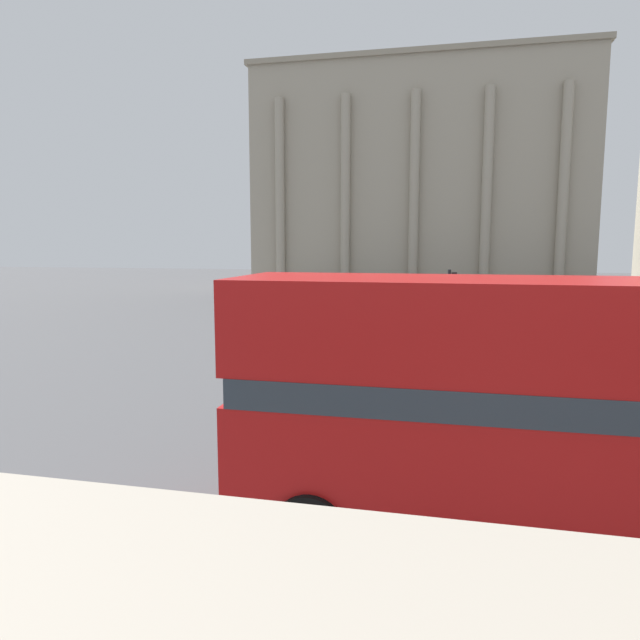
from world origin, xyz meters
TOP-DOWN VIEW (x-y plane):
  - double_decker_bus at (1.25, 6.29)m, footprint 11.33×2.66m
  - plaza_building_left at (-4.55, 58.05)m, footprint 33.03×12.43m
  - traffic_light_near at (-3.45, 11.40)m, footprint 0.42×0.24m
  - traffic_light_mid at (-1.07, 19.79)m, footprint 0.42×0.24m
  - pedestrian_red at (-5.39, 24.98)m, footprint 0.32×0.32m
  - pedestrian_yellow at (3.90, 31.87)m, footprint 0.32×0.32m
  - pedestrian_grey at (-1.77, 18.86)m, footprint 0.32×0.32m

SIDE VIEW (x-z plane):
  - pedestrian_yellow at x=3.90m, z-range 0.11..1.72m
  - pedestrian_red at x=-5.39m, z-range 0.13..1.80m
  - pedestrian_grey at x=-1.77m, z-range 0.14..1.91m
  - traffic_light_near at x=-3.45m, z-range 0.52..3.76m
  - double_decker_bus at x=1.25m, z-range 0.25..4.40m
  - traffic_light_mid at x=-1.07m, z-range 0.57..4.28m
  - plaza_building_left at x=-4.55m, z-range 0.00..22.38m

